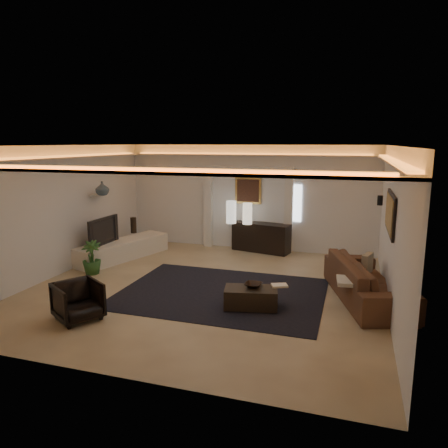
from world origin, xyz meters
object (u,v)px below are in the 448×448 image
(console, at_px, (261,237))
(armchair, at_px, (78,301))
(sofa, at_px, (367,281))
(coffee_table, at_px, (251,298))

(console, bearing_deg, armchair, -97.85)
(sofa, height_order, coffee_table, sofa)
(sofa, relative_size, armchair, 3.64)
(armchair, bearing_deg, console, 11.59)
(console, xyz_separation_m, armchair, (-1.97, -5.37, -0.07))
(console, relative_size, armchair, 2.19)
(console, distance_m, armchair, 5.72)
(console, bearing_deg, coffee_table, -67.81)
(console, bearing_deg, sofa, -35.12)
(coffee_table, bearing_deg, sofa, 16.04)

